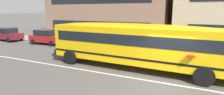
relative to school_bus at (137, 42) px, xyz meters
The scene contains 6 objects.
ground_plane 3.42m from the school_bus, 39.64° to the right, with size 400.00×400.00×0.00m, color #54514F.
sidewalk_far 7.19m from the school_bus, 71.05° to the left, with size 120.00×3.00×0.01m, color gray.
lane_centreline 3.42m from the school_bus, 39.64° to the right, with size 110.00×0.16×0.01m, color silver.
school_bus is the anchor object (origin of this frame).
parked_car_maroon_by_entrance 18.55m from the school_bus, 168.42° to the left, with size 3.98×2.04×1.64m.
parked_car_red_beside_sign 12.64m from the school_bus, 161.26° to the left, with size 3.96×1.99×1.64m.
Camera 1 is at (1.34, -9.48, 3.80)m, focal length 29.57 mm.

